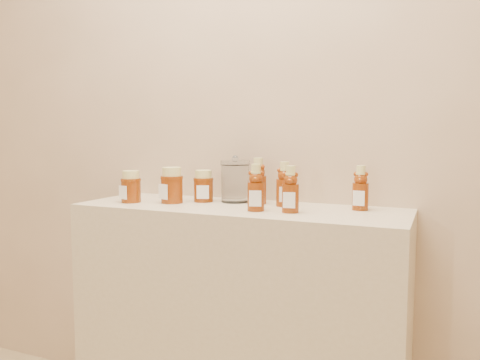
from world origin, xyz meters
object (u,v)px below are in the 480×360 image
at_px(display_table, 238,326).
at_px(bear_bottle_back_left, 258,178).
at_px(glass_canister, 235,179).
at_px(bear_bottle_front_left, 256,184).
at_px(honey_jar_left, 131,187).

height_order(display_table, bear_bottle_back_left, bear_bottle_back_left).
distance_m(bear_bottle_back_left, glass_canister, 0.10).
relative_size(bear_bottle_back_left, glass_canister, 1.12).
xyz_separation_m(bear_bottle_back_left, bear_bottle_front_left, (0.05, -0.16, -0.01)).
bearing_deg(bear_bottle_front_left, display_table, 128.34).
bearing_deg(glass_canister, display_table, -60.68).
distance_m(bear_bottle_front_left, glass_canister, 0.23).
bearing_deg(honey_jar_left, display_table, 24.37).
relative_size(bear_bottle_back_left, bear_bottle_front_left, 1.08).
bearing_deg(honey_jar_left, glass_canister, 40.29).
height_order(bear_bottle_front_left, glass_canister, bear_bottle_front_left).
xyz_separation_m(bear_bottle_front_left, honey_jar_left, (-0.52, 0.00, -0.03)).
relative_size(display_table, glass_canister, 6.83).
distance_m(display_table, glass_canister, 0.55).
xyz_separation_m(bear_bottle_back_left, honey_jar_left, (-0.46, -0.16, -0.04)).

